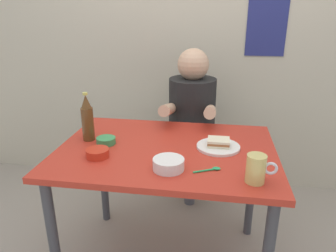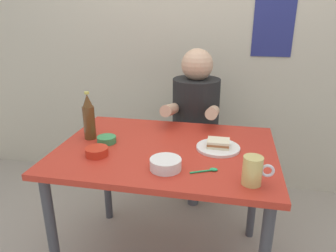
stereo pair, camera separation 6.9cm
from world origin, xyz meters
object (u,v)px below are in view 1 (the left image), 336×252
(dining_table, at_px, (167,164))
(sauce_bowl_chili, at_px, (98,153))
(stool, at_px, (191,162))
(person_seated, at_px, (192,108))
(plate_orange, at_px, (218,147))
(beer_mug, at_px, (256,169))
(sandwich, at_px, (219,142))
(beer_bottle, at_px, (87,119))

(dining_table, height_order, sauce_bowl_chili, sauce_bowl_chili)
(stool, distance_m, sauce_bowl_chili, 0.97)
(person_seated, bearing_deg, sauce_bowl_chili, -116.45)
(dining_table, relative_size, plate_orange, 5.00)
(dining_table, distance_m, beer_mug, 0.52)
(person_seated, relative_size, beer_mug, 5.71)
(sandwich, bearing_deg, stool, 107.33)
(person_seated, xyz_separation_m, sandwich, (0.19, -0.58, 0.01))
(plate_orange, distance_m, sandwich, 0.02)
(sandwich, height_order, sauce_bowl_chili, sandwich)
(plate_orange, bearing_deg, sauce_bowl_chili, -161.27)
(beer_mug, height_order, beer_bottle, beer_bottle)
(plate_orange, relative_size, sandwich, 2.00)
(person_seated, distance_m, beer_mug, 0.96)
(dining_table, distance_m, plate_orange, 0.28)
(sandwich, xyz_separation_m, beer_bottle, (-0.69, 0.00, 0.09))
(person_seated, relative_size, sandwich, 6.54)
(stool, height_order, beer_bottle, beer_bottle)
(person_seated, height_order, sandwich, person_seated)
(plate_orange, bearing_deg, person_seated, 107.65)
(person_seated, bearing_deg, stool, 90.00)
(beer_bottle, bearing_deg, plate_orange, -0.28)
(dining_table, bearing_deg, stool, 83.06)
(dining_table, xyz_separation_m, sauce_bowl_chili, (-0.31, -0.16, 0.12))
(sandwich, height_order, beer_mug, beer_mug)
(beer_bottle, bearing_deg, stool, 49.20)
(stool, bearing_deg, beer_mug, -69.63)
(sandwich, height_order, beer_bottle, beer_bottle)
(stool, height_order, sauce_bowl_chili, sauce_bowl_chili)
(person_seated, xyz_separation_m, sauce_bowl_chili, (-0.39, -0.78, -0.00))
(sandwich, relative_size, beer_mug, 0.87)
(plate_orange, xyz_separation_m, sauce_bowl_chili, (-0.57, -0.19, 0.02))
(dining_table, distance_m, sandwich, 0.29)
(plate_orange, bearing_deg, beer_bottle, 179.72)
(plate_orange, xyz_separation_m, beer_mug, (0.15, -0.32, 0.05))
(sauce_bowl_chili, bearing_deg, stool, 63.87)
(person_seated, bearing_deg, plate_orange, -72.35)
(stool, height_order, plate_orange, plate_orange)
(person_seated, height_order, beer_mug, person_seated)
(person_seated, relative_size, beer_bottle, 2.75)
(plate_orange, relative_size, beer_bottle, 0.84)
(person_seated, bearing_deg, beer_bottle, -131.34)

